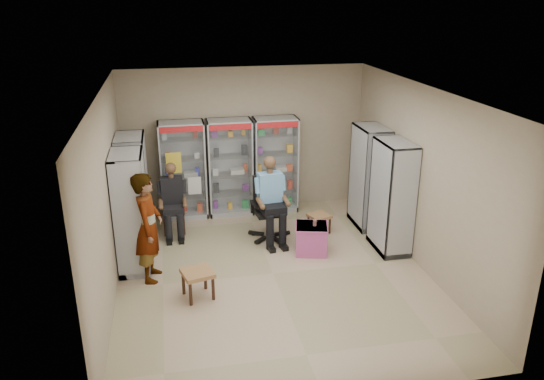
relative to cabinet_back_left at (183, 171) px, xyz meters
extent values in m
plane|color=tan|center=(1.30, -2.73, -1.00)|extent=(6.00, 6.00, 0.00)
cube|color=tan|center=(1.30, 0.27, 0.50)|extent=(5.00, 0.02, 3.00)
cube|color=tan|center=(1.30, -5.73, 0.50)|extent=(5.00, 0.02, 3.00)
cube|color=tan|center=(-1.20, -2.73, 0.50)|extent=(0.02, 6.00, 3.00)
cube|color=tan|center=(3.80, -2.73, 0.50)|extent=(0.02, 6.00, 3.00)
cube|color=white|center=(1.30, -2.73, 2.00)|extent=(5.00, 6.00, 0.02)
cube|color=silver|center=(0.00, 0.00, 0.00)|extent=(0.90, 0.50, 2.00)
cube|color=#ADB0B5|center=(0.95, 0.00, 0.00)|extent=(0.90, 0.50, 2.00)
cube|color=#AFB1B7|center=(1.90, 0.00, 0.00)|extent=(0.90, 0.50, 2.00)
cube|color=silver|center=(3.53, -1.13, 0.00)|extent=(0.90, 0.50, 2.00)
cube|color=#AEAFB5|center=(3.53, -2.23, 0.00)|extent=(0.90, 0.50, 2.00)
cube|color=#A7A9AF|center=(-0.93, -0.93, 0.00)|extent=(0.90, 0.50, 2.00)
cube|color=#A3A6AA|center=(-0.93, -2.03, 0.00)|extent=(0.90, 0.50, 2.00)
cube|color=black|center=(-0.25, -0.73, -0.53)|extent=(0.42, 0.42, 0.94)
cube|color=black|center=(1.50, -1.35, -0.40)|extent=(0.72, 0.72, 1.20)
cube|color=#B94A7F|center=(2.12, -2.09, -0.74)|extent=(0.65, 0.64, 0.52)
cylinder|color=#532907|center=(2.18, -2.10, -0.43)|extent=(0.07, 0.07, 0.11)
cube|color=olive|center=(2.49, -1.31, -0.81)|extent=(0.47, 0.47, 0.37)
cube|color=olive|center=(0.04, -3.20, -0.78)|extent=(0.54, 0.54, 0.44)
imported|color=gray|center=(-0.65, -2.48, -0.10)|extent=(0.52, 0.71, 1.80)
camera|label=1|loc=(-0.24, -10.31, 3.34)|focal=35.00mm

